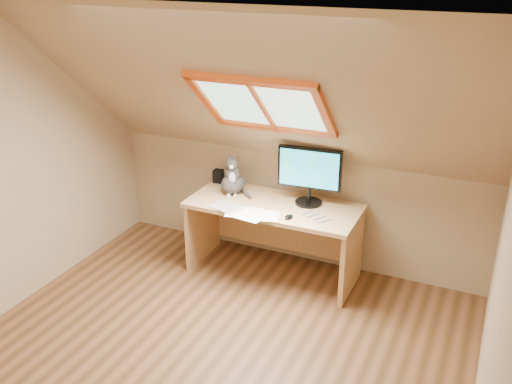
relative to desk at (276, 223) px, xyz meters
The scene contains 10 objects.
ground 1.52m from the desk, 88.30° to the right, with size 3.50×3.50×0.00m, color brown.
room_shell 1.82m from the desk, 88.41° to the right, with size 3.52×3.52×2.41m.
desk is the anchor object (origin of this frame).
monitor 0.57m from the desk, 12.84° to the left, with size 0.54×0.23×0.50m.
cat 0.55m from the desk, behind, with size 0.28×0.30×0.38m.
desk_speaker 0.74m from the desk, 164.48° to the left, with size 0.08×0.08×0.12m, color black.
graphics_tablet 0.50m from the desk, 137.52° to the right, with size 0.26×0.18×0.01m, color #B2B2B7.
mouse 0.42m from the desk, 51.38° to the right, with size 0.05×0.09×0.03m, color black.
papers 0.40m from the desk, 103.68° to the right, with size 0.35×0.30×0.01m.
cables 0.43m from the desk, 29.86° to the right, with size 0.51×0.26×0.01m.
Camera 1 is at (1.66, -2.73, 2.66)m, focal length 40.00 mm.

